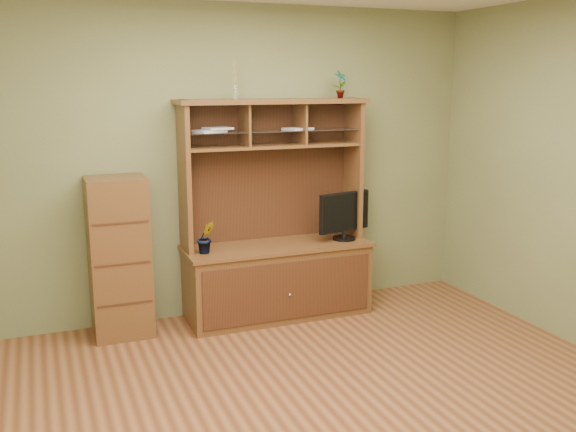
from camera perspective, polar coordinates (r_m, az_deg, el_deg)
room at (r=3.82m, az=4.04°, el=1.36°), size 4.54×4.04×2.74m
media_hutch at (r=5.66m, az=-1.04°, el=-3.72°), size 1.66×0.61×1.90m
monitor at (r=5.75m, az=5.04°, el=0.11°), size 0.53×0.21×0.43m
orchid_plant at (r=5.33m, az=-7.31°, el=-1.89°), size 0.15×0.13×0.27m
top_plant at (r=5.78m, az=4.66°, el=11.59°), size 0.15×0.12×0.24m
reed_diffuser at (r=5.42m, az=-4.78°, el=11.61°), size 0.06×0.06×0.32m
magazines at (r=5.45m, az=-4.14°, el=7.69°), size 1.07×0.25×0.04m
side_cabinet at (r=5.36m, az=-14.76°, el=-3.57°), size 0.47×0.43×1.31m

